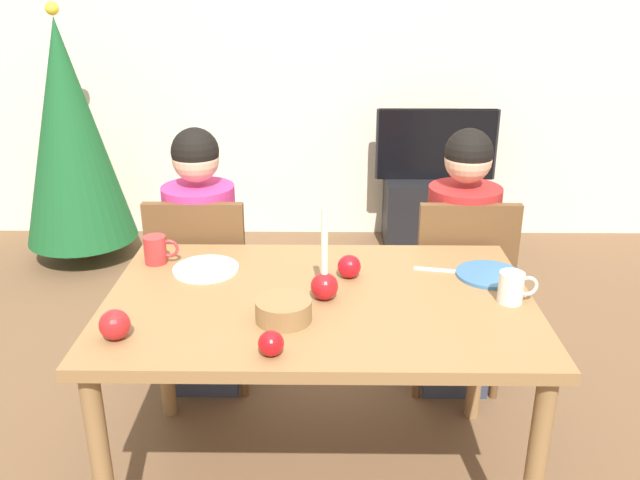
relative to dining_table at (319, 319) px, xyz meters
name	(u,v)px	position (x,y,z in m)	size (l,w,h in m)	color
ground_plane	(319,478)	(0.00, 0.00, -0.67)	(7.68, 7.68, 0.00)	brown
back_wall	(324,46)	(0.00, 2.60, 0.63)	(6.40, 0.10, 2.60)	beige
dining_table	(319,319)	(0.00, 0.00, 0.00)	(1.40, 0.90, 0.75)	olive
chair_left	(203,282)	(-0.51, 0.61, -0.15)	(0.40, 0.40, 0.90)	brown
chair_right	(459,283)	(0.59, 0.61, -0.15)	(0.40, 0.40, 0.90)	brown
person_left_child	(203,267)	(-0.51, 0.64, -0.10)	(0.30, 0.30, 1.17)	#33384C
person_right_child	(459,268)	(0.59, 0.64, -0.10)	(0.30, 0.30, 1.17)	#33384C
tv_stand	(432,212)	(0.74, 2.30, -0.43)	(0.64, 0.40, 0.48)	black
tv	(436,144)	(0.74, 2.30, 0.04)	(0.79, 0.05, 0.46)	black
christmas_tree	(70,134)	(-1.56, 2.06, 0.16)	(0.69, 0.69, 1.60)	brown
candle_centerpiece	(324,281)	(0.02, -0.02, 0.15)	(0.09, 0.09, 0.31)	red
plate_left	(206,269)	(-0.41, 0.20, 0.09)	(0.23, 0.23, 0.01)	white
plate_right	(489,275)	(0.59, 0.17, 0.09)	(0.23, 0.23, 0.01)	teal
mug_left	(156,250)	(-0.60, 0.27, 0.14)	(0.13, 0.08, 0.10)	#B72D2D
mug_right	(512,287)	(0.62, -0.03, 0.14)	(0.13, 0.08, 0.10)	silver
fork_right	(439,270)	(0.43, 0.21, 0.09)	(0.18, 0.01, 0.01)	silver
bowl_walnuts	(284,310)	(-0.11, -0.16, 0.12)	(0.17, 0.17, 0.07)	olive
apple_near_candle	(115,325)	(-0.59, -0.28, 0.13)	(0.09, 0.09, 0.09)	#B01D1F
apple_by_left_plate	(271,343)	(-0.13, -0.36, 0.12)	(0.07, 0.07, 0.07)	red
apple_by_right_mug	(349,266)	(0.10, 0.15, 0.12)	(0.08, 0.08, 0.08)	red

